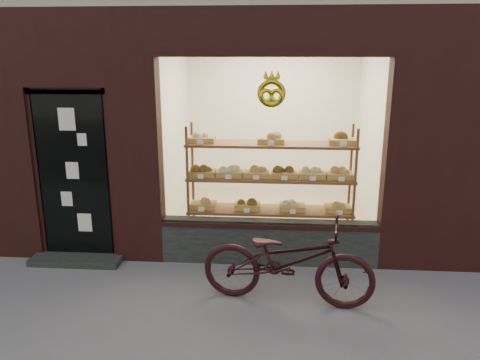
{
  "coord_description": "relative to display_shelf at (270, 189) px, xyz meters",
  "views": [
    {
      "loc": [
        0.5,
        -3.42,
        2.6
      ],
      "look_at": [
        0.09,
        2.0,
        1.11
      ],
      "focal_mm": 35.0,
      "sensor_mm": 36.0,
      "label": 1
    }
  ],
  "objects": [
    {
      "name": "bicycle",
      "position": [
        0.21,
        -1.41,
        -0.38
      ],
      "size": [
        1.89,
        0.88,
        0.96
      ],
      "primitive_type": "imported",
      "rotation": [
        0.0,
        0.0,
        1.44
      ],
      "color": "black",
      "rests_on": "ground"
    },
    {
      "name": "display_shelf",
      "position": [
        0.0,
        0.0,
        0.0
      ],
      "size": [
        2.2,
        0.45,
        1.7
      ],
      "color": "brown",
      "rests_on": "ground"
    }
  ]
}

